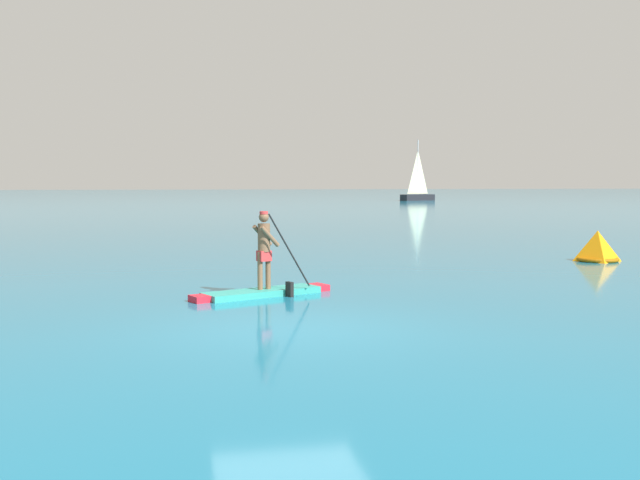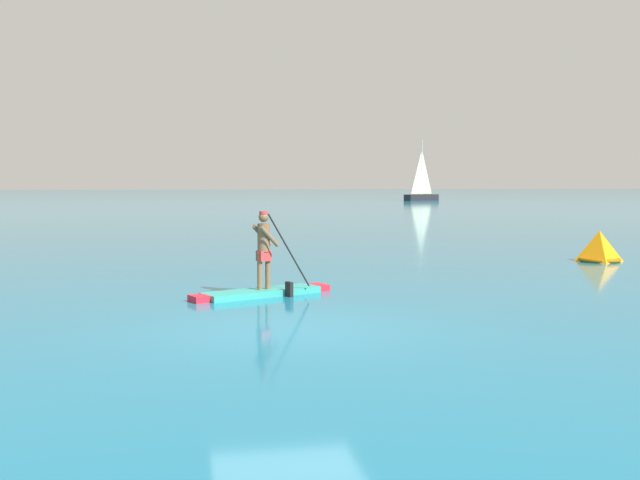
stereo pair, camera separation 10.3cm
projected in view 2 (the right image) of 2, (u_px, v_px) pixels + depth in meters
ground at (288, 328)px, 12.38m from camera, size 440.00×440.00×0.00m
paddleboarder_mid_center at (263, 280)px, 15.89m from camera, size 3.12×1.74×1.79m
race_marker_buoy at (599, 248)px, 22.72m from camera, size 1.27×1.27×0.93m
sailboat_right_horizon at (421, 193)px, 95.51m from camera, size 4.88×3.11×7.68m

